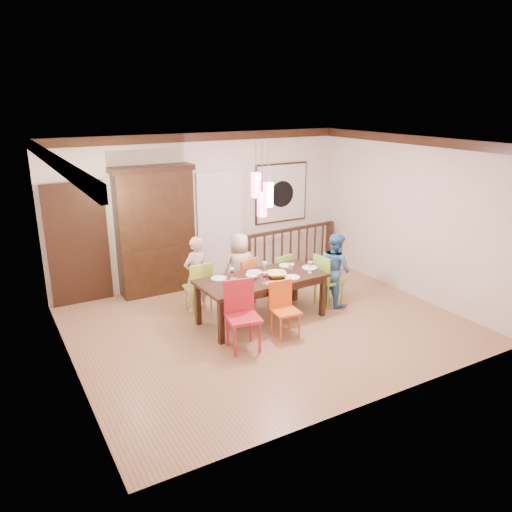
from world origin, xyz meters
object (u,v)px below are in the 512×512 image
balustrade (290,249)px  person_far_left (196,274)px  chair_end_right (329,276)px  china_hutch (155,230)px  person_end_right (335,269)px  chair_far_left (198,283)px  person_far_mid (240,268)px  dining_table (262,282)px

balustrade → person_far_left: person_far_left is taller
chair_end_right → china_hutch: bearing=44.1°
chair_end_right → china_hutch: china_hutch is taller
chair_end_right → person_far_left: person_far_left is taller
balustrade → person_end_right: person_end_right is taller
chair_far_left → china_hutch: size_ratio=0.38×
chair_end_right → person_far_left: (-2.15, 0.91, 0.13)m
person_far_mid → person_end_right: (1.43, -0.89, 0.01)m
dining_table → china_hutch: (-1.05, 2.09, 0.52)m
dining_table → china_hutch: size_ratio=0.90×
chair_end_right → person_far_left: 2.33m
balustrade → person_end_right: 1.80m
dining_table → person_end_right: bearing=-3.5°
china_hutch → balustrade: size_ratio=1.04×
chair_far_left → person_far_mid: (0.82, 0.03, 0.12)m
dining_table → person_far_mid: (0.05, 0.86, -0.03)m
person_far_mid → dining_table: bearing=92.5°
chair_far_left → person_far_left: 0.16m
china_hutch → person_end_right: (2.52, -2.13, -0.54)m
chair_far_left → person_end_right: 2.41m
dining_table → chair_far_left: 1.15m
dining_table → chair_far_left: size_ratio=2.35×
person_far_left → person_far_mid: 0.82m
person_far_left → china_hutch: bearing=-93.3°
china_hutch → dining_table: bearing=-63.4°
chair_far_left → person_far_mid: size_ratio=0.71×
person_end_right → person_far_mid: bearing=56.3°
dining_table → china_hutch: bearing=114.4°
dining_table → chair_end_right: size_ratio=2.31×
person_far_left → chair_far_left: bearing=70.1°
chair_end_right → balustrade: balustrade is taller
chair_far_left → person_far_left: person_far_left is taller
chair_end_right → person_far_mid: person_far_mid is taller
dining_table → person_far_left: (-0.77, 0.90, -0.01)m
chair_far_left → person_end_right: person_end_right is taller
chair_end_right → person_far_mid: size_ratio=0.72×
person_far_left → person_far_mid: bearing=160.7°
china_hutch → person_far_mid: (1.10, -1.23, -0.55)m
chair_far_left → chair_end_right: (2.15, -0.84, 0.01)m
dining_table → balustrade: (1.71, 1.75, -0.17)m
dining_table → person_far_mid: size_ratio=1.66×
balustrade → person_end_right: (-0.24, -1.78, 0.15)m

